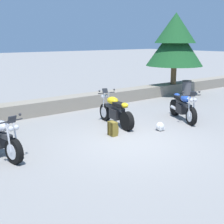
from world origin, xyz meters
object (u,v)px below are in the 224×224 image
object	(u,v)px
rider_backpack	(113,128)
trash_bin	(187,89)
motorcycle_yellow_centre	(115,111)
pine_tree_mid_right	(175,41)
motorcycle_blue_far_right	(183,107)
rider_helmet	(160,126)

from	to	relation	value
rider_backpack	trash_bin	world-z (taller)	trash_bin
motorcycle_yellow_centre	pine_tree_mid_right	world-z (taller)	pine_tree_mid_right
motorcycle_blue_far_right	rider_backpack	world-z (taller)	motorcycle_blue_far_right
motorcycle_blue_far_right	trash_bin	xyz separation A→B (m)	(3.65, 2.79, -0.05)
pine_tree_mid_right	motorcycle_yellow_centre	bearing A→B (deg)	-155.43
motorcycle_yellow_centre	rider_helmet	world-z (taller)	motorcycle_yellow_centre
rider_helmet	trash_bin	bearing A→B (deg)	31.30
motorcycle_blue_far_right	pine_tree_mid_right	xyz separation A→B (m)	(3.79, 3.81, 2.33)
motorcycle_blue_far_right	trash_bin	size ratio (longest dim) A/B	2.23
motorcycle_yellow_centre	rider_backpack	distance (m)	1.23
rider_helmet	trash_bin	distance (m)	6.19
motorcycle_yellow_centre	pine_tree_mid_right	distance (m)	7.17
rider_backpack	rider_helmet	xyz separation A→B (m)	(1.54, -0.52, -0.11)
motorcycle_blue_far_right	rider_helmet	bearing A→B (deg)	-165.37
rider_helmet	rider_backpack	bearing A→B (deg)	161.29
rider_backpack	pine_tree_mid_right	distance (m)	8.30
motorcycle_yellow_centre	trash_bin	xyz separation A→B (m)	(6.03, 1.80, -0.05)
trash_bin	motorcycle_yellow_centre	bearing A→B (deg)	-163.41
rider_helmet	motorcycle_yellow_centre	bearing A→B (deg)	117.64
rider_backpack	pine_tree_mid_right	bearing A→B (deg)	28.05
rider_backpack	trash_bin	bearing A→B (deg)	21.50
motorcycle_blue_far_right	pine_tree_mid_right	distance (m)	5.86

